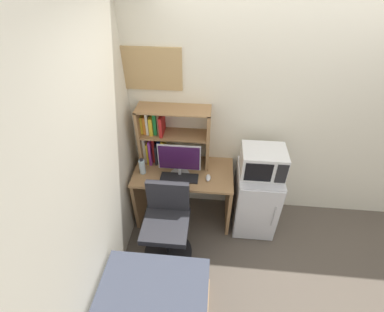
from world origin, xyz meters
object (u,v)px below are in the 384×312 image
keyboard (179,178)px  desk_chair (167,227)px  microwave (263,162)px  wall_corkboard (147,69)px  computer_mouse (208,178)px  mini_fridge (255,199)px  water_bottle (142,166)px  monitor (179,160)px  hutch_bookshelf (164,136)px

keyboard → desk_chair: desk_chair is taller
microwave → wall_corkboard: 1.50m
keyboard → computer_mouse: (0.31, 0.02, 0.01)m
wall_corkboard → microwave: bearing=-14.4°
mini_fridge → wall_corkboard: bearing=165.4°
water_bottle → wall_corkboard: size_ratio=0.28×
water_bottle → microwave: size_ratio=0.43×
desk_chair → microwave: bearing=26.8°
mini_fridge → wall_corkboard: wall_corkboard is taller
microwave → monitor: bearing=-177.8°
monitor → mini_fridge: bearing=2.0°
monitor → computer_mouse: monitor is taller
hutch_bookshelf → keyboard: (0.20, -0.29, -0.34)m
hutch_bookshelf → water_bottle: 0.41m
hutch_bookshelf → keyboard: 0.49m
microwave → desk_chair: 1.22m
water_bottle → desk_chair: size_ratio=0.21×
mini_fridge → microwave: bearing=89.8°
desk_chair → wall_corkboard: 1.62m
computer_mouse → mini_fridge: 0.66m
wall_corkboard → monitor: bearing=-45.9°
desk_chair → keyboard: bearing=77.5°
water_bottle → mini_fridge: 1.36m
monitor → keyboard: size_ratio=1.11×
computer_mouse → keyboard: bearing=-176.3°
monitor → mini_fridge: monitor is taller
computer_mouse → mini_fridge: size_ratio=0.13×
water_bottle → desk_chair: (0.33, -0.45, -0.43)m
hutch_bookshelf → computer_mouse: size_ratio=7.26×
keyboard → microwave: bearing=5.9°
computer_mouse → monitor: bearing=173.6°
monitor → keyboard: 0.21m
hutch_bookshelf → water_bottle: size_ratio=4.00×
keyboard → monitor: bearing=92.4°
hutch_bookshelf → water_bottle: hutch_bookshelf is taller
computer_mouse → water_bottle: (-0.73, 0.04, 0.07)m
mini_fridge → monitor: bearing=-178.0°
microwave → desk_chair: bearing=-153.2°
monitor → desk_chair: monitor is taller
microwave → wall_corkboard: bearing=165.6°
microwave → wall_corkboard: (-1.21, 0.31, 0.83)m
microwave → desk_chair: (-0.96, -0.48, -0.57)m
computer_mouse → microwave: (0.56, 0.07, 0.21)m
water_bottle → mini_fridge: (1.29, 0.03, -0.42)m
microwave → mini_fridge: bearing=-90.2°
hutch_bookshelf → mini_fridge: hutch_bookshelf is taller
mini_fridge → microwave: 0.56m
mini_fridge → wall_corkboard: size_ratio=1.21×
keyboard → computer_mouse: 0.31m
mini_fridge → desk_chair: bearing=-153.3°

